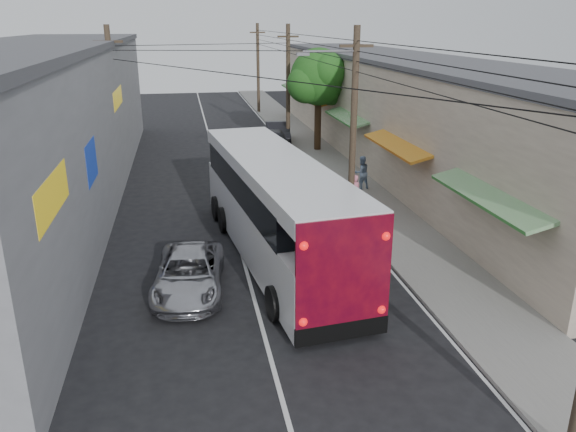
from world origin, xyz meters
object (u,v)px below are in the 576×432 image
object	(u,v)px
coach_bus	(275,207)
parked_car_far	(278,133)
jeepney	(189,273)
parked_suv	(320,198)
pedestrian_far	(362,172)
parked_car_mid	(274,142)
pedestrian_near	(354,193)

from	to	relation	value
coach_bus	parked_car_far	distance (m)	19.91
coach_bus	parked_car_far	size ratio (longest dim) A/B	2.82
jeepney	parked_suv	distance (m)	8.49
parked_suv	parked_car_far	xyz separation A→B (m)	(0.80, 15.69, -0.12)
parked_car_far	pedestrian_far	bearing A→B (deg)	-73.21
coach_bus	jeepney	bearing A→B (deg)	-149.64
jeepney	parked_car_mid	bearing A→B (deg)	78.70
coach_bus	parked_car_mid	distance (m)	16.61
parked_car_far	pedestrian_near	bearing A→B (deg)	-80.60
parked_car_far	jeepney	bearing A→B (deg)	-100.15
jeepney	parked_suv	bearing A→B (deg)	53.21
parked_car_mid	coach_bus	bearing A→B (deg)	-96.74
coach_bus	parked_car_far	bearing A→B (deg)	73.44
parked_car_far	pedestrian_near	distance (m)	15.51
pedestrian_far	parked_car_far	bearing A→B (deg)	-93.15
parked_car_mid	pedestrian_near	xyz separation A→B (m)	(1.60, -12.26, 0.15)
pedestrian_far	parked_suv	bearing A→B (deg)	36.13
parked_car_far	pedestrian_near	size ratio (longest dim) A/B	2.74
pedestrian_far	coach_bus	bearing A→B (deg)	39.40
parked_car_far	pedestrian_far	size ratio (longest dim) A/B	2.72
parked_car_mid	parked_car_far	distance (m)	3.32
pedestrian_near	parked_car_far	bearing A→B (deg)	-98.09
jeepney	parked_car_mid	distance (m)	19.58
parked_car_mid	parked_suv	bearing A→B (deg)	-87.67
pedestrian_near	pedestrian_far	size ratio (longest dim) A/B	0.99
pedestrian_near	parked_car_mid	bearing A→B (deg)	-93.62
jeepney	parked_car_far	size ratio (longest dim) A/B	1.00
pedestrian_near	pedestrian_far	xyz separation A→B (m)	(1.42, 3.34, 0.01)
pedestrian_far	parked_car_mid	bearing A→B (deg)	-84.80
coach_bus	pedestrian_far	bearing A→B (deg)	46.22
parked_suv	coach_bus	bearing A→B (deg)	-129.67
parked_suv	parked_car_far	world-z (taller)	parked_suv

